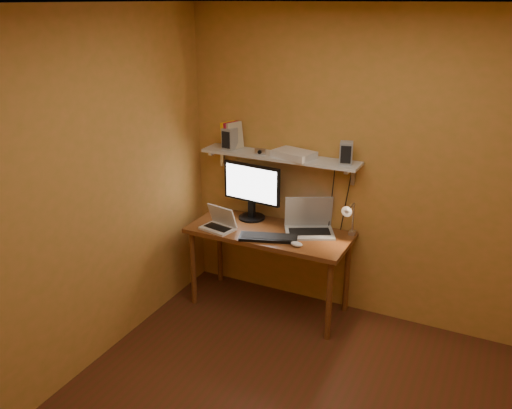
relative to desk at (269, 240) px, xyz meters
The scene contains 14 objects.
room 1.65m from the desk, 57.23° to the right, with size 3.44×3.24×2.64m.
desk is the anchor object (origin of this frame).
wall_shelf 0.72m from the desk, 90.00° to the left, with size 1.40×0.25×0.21m.
monitor 0.49m from the desk, 145.18° to the left, with size 0.56×0.26×0.51m.
laptop 0.37m from the desk, 23.73° to the left, with size 0.49×0.44×0.30m.
netbook 0.46m from the desk, 160.24° to the right, with size 0.31×0.25×0.20m.
keyboard 0.20m from the desk, 68.40° to the right, with size 0.48×0.16×0.03m, color black.
mouse 0.39m from the desk, 29.70° to the right, with size 0.10×0.07×0.04m, color silver.
desk_lamp 0.73m from the desk, 10.81° to the left, with size 0.09×0.23×0.38m.
speaker_left 0.95m from the desk, 159.65° to the left, with size 0.11×0.11×0.19m, color #919399.
speaker_right 1.01m from the desk, 18.18° to the left, with size 0.10×0.10×0.18m, color #919399.
books 0.98m from the desk, 155.51° to the left, with size 0.17×0.17×0.24m.
shelf_camera 0.77m from the desk, 139.57° to the left, with size 0.10×0.05×0.06m.
router 0.77m from the desk, 53.27° to the left, with size 0.34×0.22×0.06m, color silver.
Camera 1 is at (0.95, -2.60, 2.62)m, focal length 38.00 mm.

